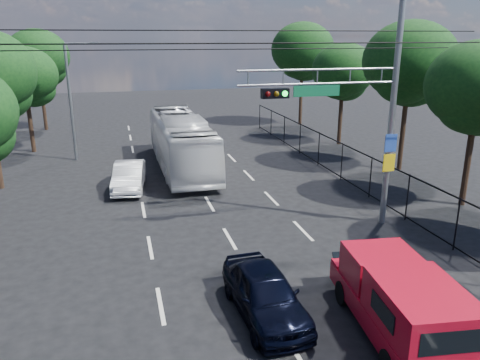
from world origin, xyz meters
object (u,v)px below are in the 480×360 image
object	(u,v)px
signal_mast	(365,96)
white_van	(129,176)
red_pickup	(400,300)
white_bus	(181,142)
navy_hatchback	(265,293)

from	to	relation	value
signal_mast	white_van	distance (m)	12.23
red_pickup	white_van	size ratio (longest dim) A/B	1.32
signal_mast	red_pickup	distance (m)	8.51
white_bus	white_van	distance (m)	4.63
signal_mast	white_bus	world-z (taller)	signal_mast
red_pickup	white_van	distance (m)	15.46
signal_mast	white_bus	bearing A→B (deg)	118.24
navy_hatchback	white_bus	distance (m)	15.71
white_bus	white_van	xyz separation A→B (m)	(-3.12, -3.30, -0.88)
signal_mast	white_bus	distance (m)	12.48
navy_hatchback	red_pickup	bearing A→B (deg)	-33.13
red_pickup	white_bus	distance (m)	17.73
navy_hatchback	white_van	xyz separation A→B (m)	(-3.23, 12.38, -0.01)
navy_hatchback	white_van	distance (m)	12.80
white_bus	red_pickup	bearing A→B (deg)	-80.38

